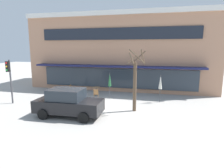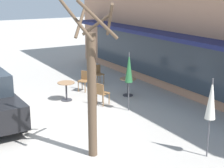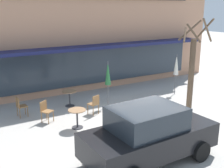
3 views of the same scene
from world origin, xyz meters
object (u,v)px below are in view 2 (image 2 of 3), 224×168
object	(u,v)px
patio_umbrella_green_folded	(211,100)
cafe_chair_1	(98,73)
patio_umbrella_cream_folded	(129,68)
cafe_table_streetside	(66,88)
cafe_chair_0	(84,79)
street_tree	(92,85)
cafe_chair_2	(102,92)
cafe_table_near_wall	(128,84)

from	to	relation	value
patio_umbrella_green_folded	cafe_chair_1	size ratio (longest dim) A/B	2.47
patio_umbrella_cream_folded	cafe_table_streetside	bearing A→B (deg)	-146.05
cafe_chair_0	street_tree	bearing A→B (deg)	-23.63
cafe_table_streetside	cafe_chair_1	distance (m)	2.84
patio_umbrella_cream_folded	street_tree	bearing A→B (deg)	-47.85
patio_umbrella_green_folded	street_tree	distance (m)	3.13
patio_umbrella_cream_folded	cafe_chair_2	world-z (taller)	patio_umbrella_cream_folded
cafe_table_near_wall	cafe_table_streetside	bearing A→B (deg)	-105.99
cafe_table_near_wall	cafe_chair_0	world-z (taller)	cafe_chair_0
cafe_table_streetside	cafe_chair_2	xyz separation A→B (m)	(1.25, 0.95, 0.01)
cafe_chair_2	cafe_table_streetside	bearing A→B (deg)	-142.57
cafe_table_near_wall	street_tree	world-z (taller)	street_tree
patio_umbrella_cream_folded	street_tree	size ratio (longest dim) A/B	0.52
cafe_chair_1	cafe_table_near_wall	bearing A→B (deg)	4.55
cafe_table_streetside	cafe_chair_2	world-z (taller)	cafe_chair_2
cafe_chair_0	cafe_chair_2	world-z (taller)	same
cafe_table_streetside	cafe_chair_2	bearing A→B (deg)	37.43
street_tree	cafe_table_near_wall	bearing A→B (deg)	137.31
cafe_chair_0	patio_umbrella_cream_folded	bearing A→B (deg)	5.54
cafe_table_near_wall	cafe_chair_0	xyz separation A→B (m)	(-1.59, -1.28, 0.01)
cafe_table_near_wall	street_tree	distance (m)	5.74
cafe_chair_1	patio_umbrella_cream_folded	bearing A→B (deg)	-11.42
street_tree	cafe_chair_1	bearing A→B (deg)	150.94
patio_umbrella_green_folded	patio_umbrella_cream_folded	size ratio (longest dim) A/B	1.00
patio_umbrella_green_folded	cafe_chair_2	world-z (taller)	patio_umbrella_green_folded
cafe_table_near_wall	patio_umbrella_green_folded	world-z (taller)	patio_umbrella_green_folded
patio_umbrella_cream_folded	patio_umbrella_green_folded	bearing A→B (deg)	-1.92
cafe_chair_1	street_tree	world-z (taller)	street_tree
cafe_chair_0	cafe_chair_1	bearing A→B (deg)	125.02
patio_umbrella_green_folded	cafe_chair_1	bearing A→B (deg)	173.42
patio_umbrella_green_folded	cafe_chair_0	size ratio (longest dim) A/B	2.47
cafe_chair_2	patio_umbrella_green_folded	bearing A→B (deg)	4.87
cafe_table_near_wall	cafe_chair_1	world-z (taller)	cafe_chair_1
cafe_chair_0	street_tree	distance (m)	6.35
patio_umbrella_cream_folded	cafe_chair_0	distance (m)	3.35
cafe_table_near_wall	patio_umbrella_cream_folded	size ratio (longest dim) A/B	0.35
cafe_table_streetside	patio_umbrella_green_folded	bearing A→B (deg)	12.24
cafe_chair_1	cafe_table_streetside	bearing A→B (deg)	-54.88
patio_umbrella_cream_folded	cafe_chair_0	bearing A→B (deg)	-174.46
cafe_chair_0	cafe_chair_2	distance (m)	2.13
cafe_chair_0	cafe_table_streetside	bearing A→B (deg)	-54.78
patio_umbrella_cream_folded	cafe_chair_1	bearing A→B (deg)	168.58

